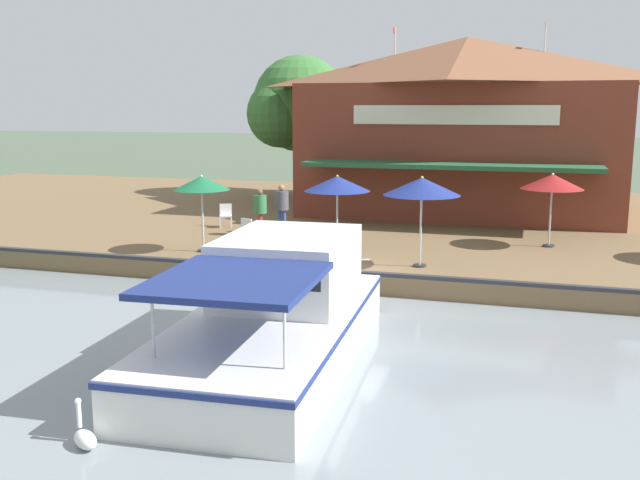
# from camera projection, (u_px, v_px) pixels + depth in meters

# --- Properties ---
(ground_plane) EXTENTS (220.00, 220.00, 0.00)m
(ground_plane) POSITION_uv_depth(u_px,v_px,m) (338.00, 296.00, 19.05)
(ground_plane) COLOR #4C5B47
(quay_deck) EXTENTS (22.00, 56.00, 0.60)m
(quay_deck) POSITION_uv_depth(u_px,v_px,m) (408.00, 222.00, 29.35)
(quay_deck) COLOR brown
(quay_deck) RESTS_ON ground
(quay_edge_fender) EXTENTS (0.20, 50.40, 0.10)m
(quay_edge_fender) POSITION_uv_depth(u_px,v_px,m) (339.00, 271.00, 19.02)
(quay_edge_fender) COLOR #2D2D33
(quay_edge_fender) RESTS_ON quay_deck
(waterfront_restaurant) EXTENTS (11.47, 13.03, 7.76)m
(waterfront_restaurant) POSITION_uv_depth(u_px,v_px,m) (465.00, 123.00, 30.52)
(waterfront_restaurant) COLOR brown
(waterfront_restaurant) RESTS_ON quay_deck
(patio_umbrella_mid_patio_right) EXTENTS (1.94, 1.94, 2.35)m
(patio_umbrella_mid_patio_right) POSITION_uv_depth(u_px,v_px,m) (552.00, 182.00, 22.28)
(patio_umbrella_mid_patio_right) COLOR #B7B7B7
(patio_umbrella_mid_patio_right) RESTS_ON quay_deck
(patio_umbrella_far_corner) EXTENTS (1.71, 1.71, 2.36)m
(patio_umbrella_far_corner) POSITION_uv_depth(u_px,v_px,m) (202.00, 183.00, 21.52)
(patio_umbrella_far_corner) COLOR #B7B7B7
(patio_umbrella_far_corner) RESTS_ON quay_deck
(patio_umbrella_by_entrance) EXTENTS (2.06, 2.06, 2.31)m
(patio_umbrella_by_entrance) POSITION_uv_depth(u_px,v_px,m) (337.00, 184.00, 22.06)
(patio_umbrella_by_entrance) COLOR #B7B7B7
(patio_umbrella_by_entrance) RESTS_ON quay_deck
(patio_umbrella_mid_patio_left) EXTENTS (2.11, 2.11, 2.52)m
(patio_umbrella_mid_patio_left) POSITION_uv_depth(u_px,v_px,m) (422.00, 187.00, 19.41)
(patio_umbrella_mid_patio_left) COLOR #B7B7B7
(patio_umbrella_mid_patio_left) RESTS_ON quay_deck
(cafe_chair_far_corner_seat) EXTENTS (0.56, 0.56, 0.85)m
(cafe_chair_far_corner_seat) POSITION_uv_depth(u_px,v_px,m) (244.00, 231.00, 22.79)
(cafe_chair_far_corner_seat) COLOR white
(cafe_chair_far_corner_seat) RESTS_ON quay_deck
(cafe_chair_under_first_umbrella) EXTENTS (0.58, 0.58, 0.85)m
(cafe_chair_under_first_umbrella) POSITION_uv_depth(u_px,v_px,m) (226.00, 214.00, 26.26)
(cafe_chair_under_first_umbrella) COLOR white
(cafe_chair_under_first_umbrella) RESTS_ON quay_deck
(person_near_entrance) EXTENTS (0.46, 0.46, 1.61)m
(person_near_entrance) POSITION_uv_depth(u_px,v_px,m) (260.00, 207.00, 24.43)
(person_near_entrance) COLOR #B23338
(person_near_entrance) RESTS_ON quay_deck
(person_at_quay_edge) EXTENTS (0.49, 0.49, 1.72)m
(person_at_quay_edge) POSITION_uv_depth(u_px,v_px,m) (282.00, 203.00, 24.84)
(person_at_quay_edge) COLOR #2D5193
(person_at_quay_edge) RESTS_ON quay_deck
(motorboat_second_along) EXTENTS (9.13, 3.58, 2.29)m
(motorboat_second_along) POSITION_uv_depth(u_px,v_px,m) (283.00, 308.00, 14.67)
(motorboat_second_along) COLOR white
(motorboat_second_along) RESTS_ON river_water
(swan) EXTENTS (0.55, 0.62, 0.69)m
(swan) POSITION_uv_depth(u_px,v_px,m) (85.00, 437.00, 10.39)
(swan) COLOR white
(swan) RESTS_ON river_water
(tree_downstream_bank) EXTENTS (4.99, 4.76, 6.91)m
(tree_downstream_bank) POSITION_uv_depth(u_px,v_px,m) (295.00, 106.00, 35.28)
(tree_downstream_bank) COLOR brown
(tree_downstream_bank) RESTS_ON quay_deck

